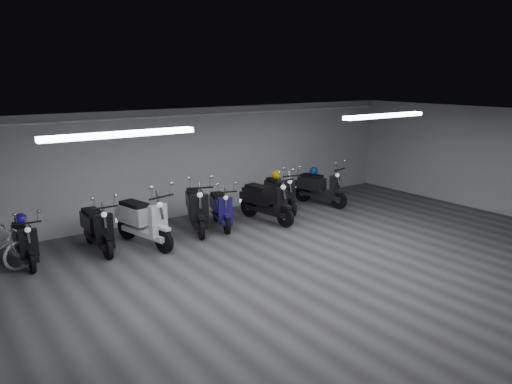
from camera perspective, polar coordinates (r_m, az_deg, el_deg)
floor at (r=9.20m, az=6.13°, el=-9.89°), size 14.00×10.00×0.01m
ceiling at (r=8.49m, az=6.60°, el=7.81°), size 14.00×10.00×0.01m
back_wall at (r=12.82m, az=-8.65°, el=3.29°), size 14.00×0.01×2.80m
fluor_strip_left at (r=7.81m, az=-15.40°, el=6.46°), size 2.40×0.18×0.08m
fluor_strip_right at (r=11.34m, az=14.65°, el=8.54°), size 2.40×0.18×0.08m
conduit at (r=12.59m, az=-8.67°, el=8.71°), size 13.60×0.05×0.05m
scooter_0 at (r=10.58m, az=-25.23°, el=-4.50°), size 0.57×1.62×1.20m
scooter_1 at (r=10.78m, az=-17.95°, el=-3.15°), size 0.62×1.80×1.33m
scooter_2 at (r=10.82m, az=-12.90°, el=-2.35°), size 1.11×2.10×1.49m
scooter_3 at (r=11.67m, az=-6.87°, el=-1.00°), size 1.32×2.08×1.47m
scooter_4 at (r=11.92m, az=-4.07°, el=-1.20°), size 1.03×1.75×1.24m
scooter_5 at (r=12.31m, az=1.24°, el=-0.24°), size 0.94×2.00×1.43m
scooter_8 at (r=13.25m, az=2.86°, el=0.57°), size 0.95×1.91×1.36m
scooter_9 at (r=14.01m, az=7.52°, el=1.20°), size 1.04×1.93×1.37m
helmet_0 at (r=13.41m, az=2.39°, el=2.03°), size 0.27×0.27×0.27m
helmet_1 at (r=10.72m, az=-25.57°, el=-2.84°), size 0.24×0.24×0.24m
helmet_2 at (r=14.09m, az=6.69°, el=2.45°), size 0.23×0.23×0.23m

